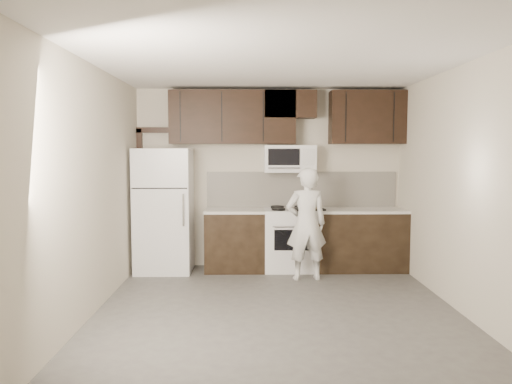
{
  "coord_description": "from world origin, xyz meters",
  "views": [
    {
      "loc": [
        -0.32,
        -5.37,
        1.77
      ],
      "look_at": [
        -0.22,
        0.9,
        1.25
      ],
      "focal_mm": 35.0,
      "sensor_mm": 36.0,
      "label": 1
    }
  ],
  "objects_px": {
    "refrigerator": "(164,210)",
    "person": "(306,224)",
    "stove": "(290,239)",
    "microwave": "(290,159)"
  },
  "relations": [
    {
      "from": "refrigerator",
      "to": "person",
      "type": "xyz_separation_m",
      "value": [
        2.03,
        -0.51,
        -0.13
      ]
    },
    {
      "from": "stove",
      "to": "refrigerator",
      "type": "bearing_deg",
      "value": -178.49
    },
    {
      "from": "refrigerator",
      "to": "microwave",
      "type": "bearing_deg",
      "value": 5.15
    },
    {
      "from": "microwave",
      "to": "refrigerator",
      "type": "distance_m",
      "value": 2.0
    },
    {
      "from": "refrigerator",
      "to": "person",
      "type": "height_order",
      "value": "refrigerator"
    },
    {
      "from": "refrigerator",
      "to": "stove",
      "type": "bearing_deg",
      "value": 1.51
    },
    {
      "from": "person",
      "to": "refrigerator",
      "type": "bearing_deg",
      "value": -21.74
    },
    {
      "from": "stove",
      "to": "microwave",
      "type": "height_order",
      "value": "microwave"
    },
    {
      "from": "stove",
      "to": "person",
      "type": "height_order",
      "value": "person"
    },
    {
      "from": "stove",
      "to": "refrigerator",
      "type": "relative_size",
      "value": 0.52
    }
  ]
}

